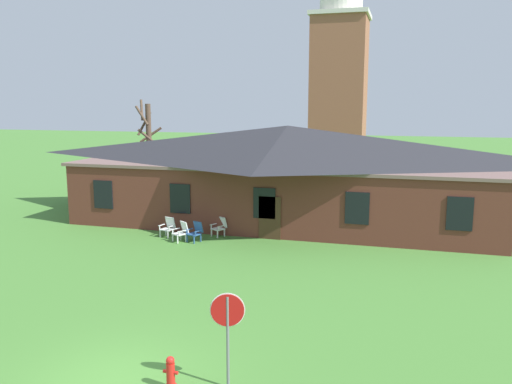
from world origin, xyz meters
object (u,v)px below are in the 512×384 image
lawn_chair_by_porch (168,227)px  stop_sign (228,321)px  lawn_chair_left_end (196,231)px  lawn_chair_near_door (181,231)px  lawn_chair_middle (220,226)px  fire_hydrant (171,373)px

lawn_chair_by_porch → stop_sign: bearing=-59.1°
lawn_chair_left_end → stop_sign: bearing=-64.2°
lawn_chair_near_door → lawn_chair_middle: (1.42, 1.45, 0.00)m
stop_sign → lawn_chair_by_porch: size_ratio=2.39×
lawn_chair_near_door → fire_hydrant: lawn_chair_near_door is taller
lawn_chair_near_door → lawn_chair_left_end: 0.69m
stop_sign → fire_hydrant: stop_sign is taller
lawn_chair_by_porch → lawn_chair_left_end: same height
lawn_chair_by_porch → lawn_chair_near_door: 1.21m
lawn_chair_left_end → fire_hydrant: (4.45, -12.21, -0.12)m
lawn_chair_by_porch → lawn_chair_left_end: size_ratio=1.00×
lawn_chair_near_door → stop_sign: bearing=-61.3°
stop_sign → fire_hydrant: size_ratio=2.90×
fire_hydrant → lawn_chair_middle: bearing=105.3°
stop_sign → fire_hydrant: (-1.26, -0.41, -1.25)m
lawn_chair_near_door → lawn_chair_middle: bearing=45.6°
lawn_chair_left_end → fire_hydrant: size_ratio=1.21×
fire_hydrant → lawn_chair_left_end: bearing=110.0°
lawn_chair_by_porch → lawn_chair_middle: size_ratio=1.00×
lawn_chair_by_porch → fire_hydrant: lawn_chair_by_porch is taller
lawn_chair_middle → fire_hydrant: bearing=-74.7°
stop_sign → lawn_chair_near_door: (-6.38, 11.64, -1.13)m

